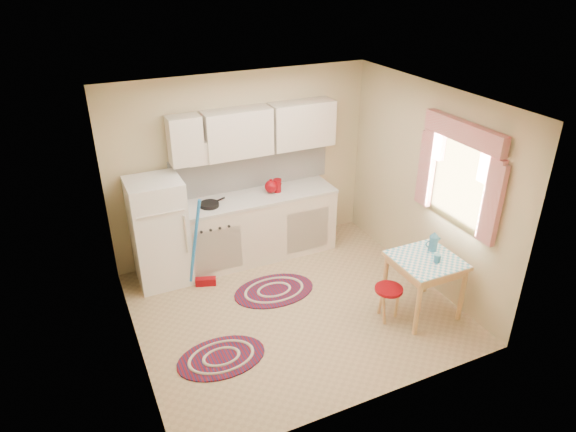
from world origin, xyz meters
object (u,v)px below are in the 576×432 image
at_px(table, 423,286).
at_px(fridge, 159,232).
at_px(stool, 387,303).
at_px(base_cabinets, 254,228).

bearing_deg(table, fridge, 143.19).
height_order(table, stool, table).
relative_size(fridge, stool, 3.33).
relative_size(base_cabinets, table, 3.12).
xyz_separation_m(fridge, table, (2.59, -1.94, -0.34)).
bearing_deg(table, base_cabinets, 123.46).
height_order(base_cabinets, table, base_cabinets).
relative_size(table, stool, 1.71).
height_order(base_cabinets, stool, base_cabinets).
bearing_deg(base_cabinets, stool, -65.55).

